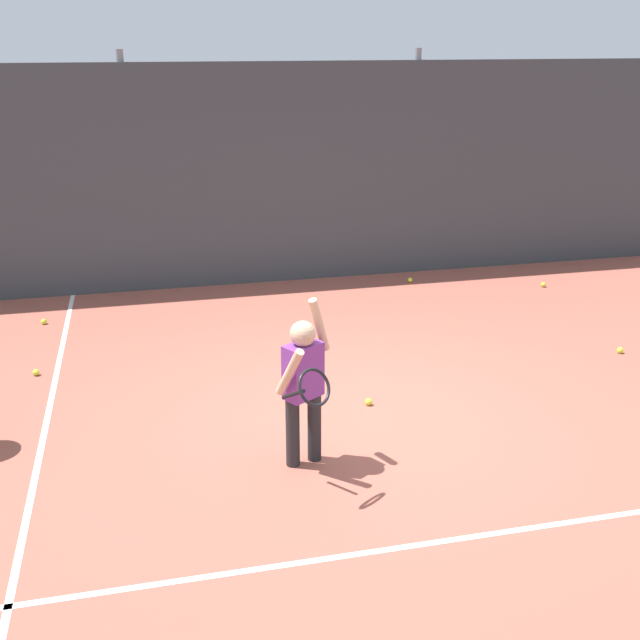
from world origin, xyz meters
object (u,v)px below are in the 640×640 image
at_px(tennis_ball_0, 369,402).
at_px(tennis_ball_7, 543,285).
at_px(tennis_ball_3, 410,280).
at_px(tennis_ball_5, 44,322).
at_px(tennis_ball_1, 620,350).
at_px(tennis_player, 304,380).
at_px(tennis_ball_8, 36,372).

bearing_deg(tennis_ball_0, tennis_ball_7, 40.81).
bearing_deg(tennis_ball_3, tennis_ball_5, -173.19).
bearing_deg(tennis_ball_1, tennis_ball_0, -169.17).
bearing_deg(tennis_player, tennis_ball_0, 16.05).
xyz_separation_m(tennis_ball_3, tennis_ball_5, (-4.78, -0.57, 0.00)).
distance_m(tennis_player, tennis_ball_5, 4.52).
xyz_separation_m(tennis_ball_1, tennis_ball_5, (-6.13, 2.35, 0.00)).
xyz_separation_m(tennis_player, tennis_ball_3, (2.44, 4.37, -0.69)).
relative_size(tennis_player, tennis_ball_1, 20.46).
xyz_separation_m(tennis_ball_0, tennis_ball_7, (3.34, 2.88, 0.00)).
distance_m(tennis_player, tennis_ball_7, 5.62).
bearing_deg(tennis_ball_1, tennis_player, -159.15).
height_order(tennis_ball_0, tennis_ball_8, same).
relative_size(tennis_ball_3, tennis_ball_8, 1.00).
xyz_separation_m(tennis_ball_0, tennis_ball_5, (-3.14, 2.93, 0.00)).
height_order(tennis_ball_1, tennis_ball_5, same).
relative_size(tennis_ball_3, tennis_ball_7, 1.00).
distance_m(tennis_ball_1, tennis_ball_7, 2.33).
height_order(tennis_ball_0, tennis_ball_7, same).
bearing_deg(tennis_player, tennis_ball_1, -10.68).
bearing_deg(tennis_ball_3, tennis_player, -119.17).
bearing_deg(tennis_ball_5, tennis_ball_8, -87.42).
xyz_separation_m(tennis_player, tennis_ball_5, (-2.34, 3.80, -0.69)).
bearing_deg(tennis_ball_8, tennis_ball_1, -7.79).
bearing_deg(tennis_player, tennis_ball_5, 90.15).
xyz_separation_m(tennis_ball_5, tennis_ball_8, (0.07, -1.52, 0.00)).
bearing_deg(tennis_ball_8, tennis_ball_0, -24.55).
distance_m(tennis_ball_3, tennis_ball_8, 5.16).
bearing_deg(tennis_ball_0, tennis_player, -132.41).
bearing_deg(tennis_ball_5, tennis_ball_7, -0.40).
bearing_deg(tennis_player, tennis_ball_8, 103.48).
bearing_deg(tennis_ball_0, tennis_ball_8, 155.45).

